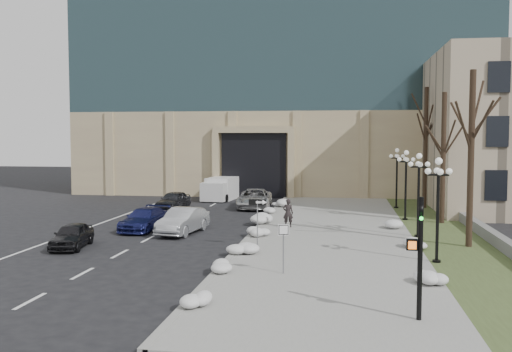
# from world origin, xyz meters

# --- Properties ---
(ground) EXTENTS (160.00, 160.00, 0.00)m
(ground) POSITION_xyz_m (0.00, 0.00, 0.00)
(ground) COLOR black
(ground) RESTS_ON ground
(sidewalk) EXTENTS (9.00, 40.00, 0.12)m
(sidewalk) POSITION_xyz_m (3.50, 14.00, 0.06)
(sidewalk) COLOR gray
(sidewalk) RESTS_ON ground
(curb) EXTENTS (0.30, 40.00, 0.14)m
(curb) POSITION_xyz_m (-1.00, 14.00, 0.07)
(curb) COLOR gray
(curb) RESTS_ON ground
(grass_strip) EXTENTS (4.00, 40.00, 0.10)m
(grass_strip) POSITION_xyz_m (10.00, 14.00, 0.05)
(grass_strip) COLOR #3D4A25
(grass_strip) RESTS_ON ground
(stone_wall) EXTENTS (0.50, 30.00, 0.70)m
(stone_wall) POSITION_xyz_m (12.00, 16.00, 0.35)
(stone_wall) COLOR slate
(stone_wall) RESTS_ON ground
(office_tower) EXTENTS (40.00, 24.70, 36.00)m
(office_tower) POSITION_xyz_m (-2.01, 43.58, 18.49)
(office_tower) COLOR tan
(office_tower) RESTS_ON ground
(car_a) EXTENTS (2.06, 3.92, 1.27)m
(car_a) POSITION_xyz_m (-9.50, 7.10, 0.64)
(car_a) COLOR black
(car_a) RESTS_ON ground
(car_b) EXTENTS (2.24, 4.74, 1.50)m
(car_b) POSITION_xyz_m (-5.07, 12.08, 0.75)
(car_b) COLOR #B4B7BC
(car_b) RESTS_ON ground
(car_c) EXTENTS (2.22, 4.73, 1.34)m
(car_c) POSITION_xyz_m (-7.74, 12.93, 0.67)
(car_c) COLOR navy
(car_c) RESTS_ON ground
(car_d) EXTENTS (2.94, 5.68, 1.53)m
(car_d) POSITION_xyz_m (-2.75, 24.39, 0.77)
(car_d) COLOR #BABABA
(car_d) RESTS_ON ground
(car_e) EXTENTS (2.10, 4.31, 1.42)m
(car_e) POSITION_xyz_m (-8.87, 22.65, 0.71)
(car_e) COLOR #2E2F33
(car_e) RESTS_ON ground
(pedestrian) EXTENTS (0.66, 0.46, 1.74)m
(pedestrian) POSITION_xyz_m (0.84, 14.65, 0.99)
(pedestrian) COLOR black
(pedestrian) RESTS_ON sidewalk
(box_truck) EXTENTS (2.77, 6.44, 1.99)m
(box_truck) POSITION_xyz_m (-6.59, 30.35, 0.96)
(box_truck) COLOR silver
(box_truck) RESTS_ON ground
(one_way_sign) EXTENTS (0.93, 0.25, 2.51)m
(one_way_sign) POSITION_xyz_m (0.03, 8.42, 2.07)
(one_way_sign) COLOR slate
(one_way_sign) RESTS_ON ground
(keep_sign) EXTENTS (0.45, 0.18, 2.14)m
(keep_sign) POSITION_xyz_m (1.78, 2.83, 1.57)
(keep_sign) COLOR slate
(keep_sign) RESTS_ON ground
(traffic_signal) EXTENTS (0.66, 0.88, 3.87)m
(traffic_signal) POSITION_xyz_m (6.43, -2.39, 1.92)
(traffic_signal) COLOR black
(traffic_signal) RESTS_ON ground
(snow_clump_a) EXTENTS (1.10, 1.60, 0.36)m
(snow_clump_a) POSITION_xyz_m (-0.43, -2.03, 0.30)
(snow_clump_a) COLOR silver
(snow_clump_a) RESTS_ON sidewalk
(snow_clump_b) EXTENTS (1.10, 1.60, 0.36)m
(snow_clump_b) POSITION_xyz_m (-0.61, 2.68, 0.30)
(snow_clump_b) COLOR silver
(snow_clump_b) RESTS_ON sidewalk
(snow_clump_c) EXTENTS (1.10, 1.60, 0.36)m
(snow_clump_c) POSITION_xyz_m (-0.42, 6.47, 0.30)
(snow_clump_c) COLOR silver
(snow_clump_c) RESTS_ON sidewalk
(snow_clump_d) EXTENTS (1.10, 1.60, 0.36)m
(snow_clump_d) POSITION_xyz_m (-0.50, 11.23, 0.30)
(snow_clump_d) COLOR silver
(snow_clump_d) RESTS_ON sidewalk
(snow_clump_e) EXTENTS (1.10, 1.60, 0.36)m
(snow_clump_e) POSITION_xyz_m (-0.81, 16.21, 0.30)
(snow_clump_e) COLOR silver
(snow_clump_e) RESTS_ON sidewalk
(snow_clump_f) EXTENTS (1.10, 1.60, 0.36)m
(snow_clump_f) POSITION_xyz_m (-0.89, 20.46, 0.30)
(snow_clump_f) COLOR silver
(snow_clump_f) RESTS_ON sidewalk
(snow_clump_g) EXTENTS (1.10, 1.60, 0.36)m
(snow_clump_g) POSITION_xyz_m (-0.75, 24.82, 0.30)
(snow_clump_g) COLOR silver
(snow_clump_g) RESTS_ON sidewalk
(snow_clump_h) EXTENTS (1.10, 1.60, 0.36)m
(snow_clump_h) POSITION_xyz_m (7.61, 2.41, 0.30)
(snow_clump_h) COLOR silver
(snow_clump_h) RESTS_ON sidewalk
(snow_clump_i) EXTENTS (1.10, 1.60, 0.36)m
(snow_clump_i) POSITION_xyz_m (7.88, 9.05, 0.30)
(snow_clump_i) COLOR silver
(snow_clump_i) RESTS_ON sidewalk
(snow_clump_j) EXTENTS (1.10, 1.60, 0.36)m
(snow_clump_j) POSITION_xyz_m (7.32, 15.08, 0.30)
(snow_clump_j) COLOR silver
(snow_clump_j) RESTS_ON sidewalk
(lamppost_a) EXTENTS (1.18, 1.18, 4.76)m
(lamppost_a) POSITION_xyz_m (8.30, 6.00, 3.07)
(lamppost_a) COLOR black
(lamppost_a) RESTS_ON ground
(lamppost_b) EXTENTS (1.18, 1.18, 4.76)m
(lamppost_b) POSITION_xyz_m (8.30, 12.50, 3.07)
(lamppost_b) COLOR black
(lamppost_b) RESTS_ON ground
(lamppost_c) EXTENTS (1.18, 1.18, 4.76)m
(lamppost_c) POSITION_xyz_m (8.30, 19.00, 3.07)
(lamppost_c) COLOR black
(lamppost_c) RESTS_ON ground
(lamppost_d) EXTENTS (1.18, 1.18, 4.76)m
(lamppost_d) POSITION_xyz_m (8.30, 25.50, 3.07)
(lamppost_d) COLOR black
(lamppost_d) RESTS_ON ground
(tree_near) EXTENTS (3.20, 3.20, 9.00)m
(tree_near) POSITION_xyz_m (10.50, 10.00, 5.83)
(tree_near) COLOR black
(tree_near) RESTS_ON ground
(tree_mid) EXTENTS (3.20, 3.20, 8.50)m
(tree_mid) POSITION_xyz_m (10.50, 18.00, 5.50)
(tree_mid) COLOR black
(tree_mid) RESTS_ON ground
(tree_far) EXTENTS (3.20, 3.20, 9.50)m
(tree_far) POSITION_xyz_m (10.50, 26.00, 6.15)
(tree_far) COLOR black
(tree_far) RESTS_ON ground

